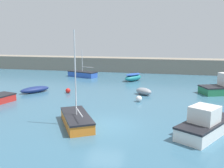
{
  "coord_description": "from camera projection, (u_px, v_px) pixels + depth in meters",
  "views": [
    {
      "loc": [
        4.12,
        -15.63,
        5.92
      ],
      "look_at": [
        -1.8,
        9.94,
        0.98
      ],
      "focal_mm": 40.0,
      "sensor_mm": 36.0,
      "label": 1
    }
  ],
  "objects": [
    {
      "name": "harbor_breakwater",
      "position": [
        145.0,
        65.0,
        43.06
      ],
      "size": [
        64.97,
        3.79,
        2.38
      ],
      "primitive_type": "cube",
      "color": "gray",
      "rests_on": "ground_plane"
    },
    {
      "name": "fishing_dinghy_green",
      "position": [
        144.0,
        91.0,
        25.95
      ],
      "size": [
        2.08,
        1.81,
        0.74
      ],
      "rotation": [
        0.0,
        0.0,
        2.58
      ],
      "color": "gray",
      "rests_on": "ground_plane"
    },
    {
      "name": "rowboat_with_red_cover",
      "position": [
        133.0,
        77.0,
        34.19
      ],
      "size": [
        2.66,
        3.27,
        1.03
      ],
      "rotation": [
        0.0,
        0.0,
        1.02
      ],
      "color": "teal",
      "rests_on": "ground_plane"
    },
    {
      "name": "open_tender_yellow",
      "position": [
        35.0,
        89.0,
        27.09
      ],
      "size": [
        2.83,
        3.36,
        0.64
      ],
      "rotation": [
        0.0,
        0.0,
        4.11
      ],
      "color": "navy",
      "rests_on": "ground_plane"
    },
    {
      "name": "sailboat_tall_mast",
      "position": [
        77.0,
        120.0,
        16.93
      ],
      "size": [
        3.59,
        4.48,
        6.39
      ],
      "rotation": [
        0.0,
        0.0,
        2.12
      ],
      "color": "orange",
      "rests_on": "ground_plane"
    },
    {
      "name": "sailboat_short_mast",
      "position": [
        82.0,
        74.0,
        37.69
      ],
      "size": [
        4.84,
        3.04,
        4.05
      ],
      "rotation": [
        0.0,
        0.0,
        2.8
      ],
      "color": "#2D56B7",
      "rests_on": "ground_plane"
    },
    {
      "name": "mooring_buoy_red",
      "position": [
        68.0,
        91.0,
        26.78
      ],
      "size": [
        0.53,
        0.53,
        0.53
      ],
      "primitive_type": "sphere",
      "color": "red",
      "rests_on": "ground_plane"
    },
    {
      "name": "mooring_buoy_white",
      "position": [
        139.0,
        99.0,
        23.18
      ],
      "size": [
        0.57,
        0.57,
        0.57
      ],
      "primitive_type": "sphere",
      "color": "white",
      "rests_on": "ground_plane"
    },
    {
      "name": "motorboat_grey_hull",
      "position": [
        206.0,
        124.0,
        15.3
      ],
      "size": [
        4.1,
        5.13,
        1.85
      ],
      "rotation": [
        0.0,
        0.0,
        1.02
      ],
      "color": "white",
      "rests_on": "ground_plane"
    },
    {
      "name": "ground_plane",
      "position": [
        105.0,
        127.0,
        16.99
      ],
      "size": [
        120.0,
        120.0,
        0.2
      ],
      "primitive_type": "cube",
      "color": "#38667F"
    }
  ]
}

